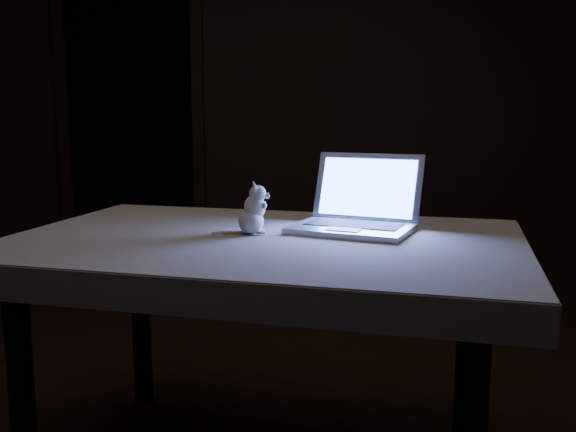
# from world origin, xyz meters

# --- Properties ---
(back_wall) EXTENTS (4.50, 0.04, 2.60)m
(back_wall) POSITION_xyz_m (0.00, 2.50, 1.30)
(back_wall) COLOR black
(back_wall) RESTS_ON ground
(doorway) EXTENTS (1.06, 0.36, 2.13)m
(doorway) POSITION_xyz_m (-1.10, 2.50, 1.06)
(doorway) COLOR black
(doorway) RESTS_ON back_wall
(table) EXTENTS (1.75, 1.33, 0.84)m
(table) POSITION_xyz_m (0.05, -0.07, 0.42)
(table) COLOR black
(table) RESTS_ON floor
(tablecloth) EXTENTS (1.97, 1.69, 0.10)m
(tablecloth) POSITION_xyz_m (0.12, -0.02, 0.80)
(tablecloth) COLOR beige
(tablecloth) RESTS_ON table
(laptop) EXTENTS (0.50, 0.47, 0.27)m
(laptop) POSITION_xyz_m (0.34, 0.03, 0.98)
(laptop) COLOR #B5B5BB
(laptop) RESTS_ON tablecloth
(plush_mouse) EXTENTS (0.16, 0.16, 0.17)m
(plush_mouse) POSITION_xyz_m (0.00, -0.02, 0.94)
(plush_mouse) COLOR silver
(plush_mouse) RESTS_ON tablecloth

